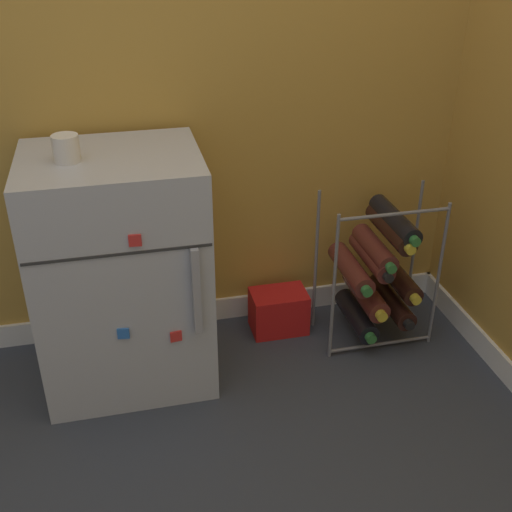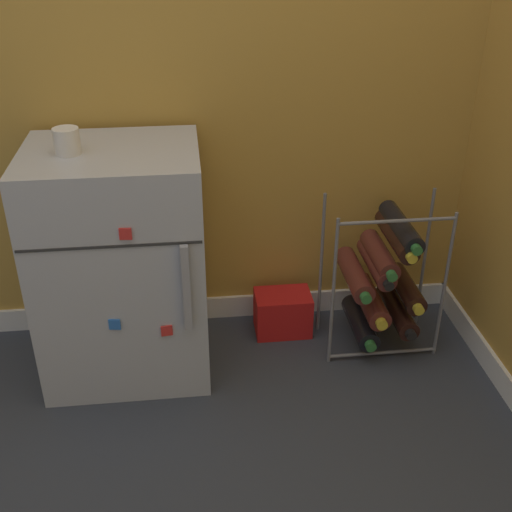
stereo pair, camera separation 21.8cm
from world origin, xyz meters
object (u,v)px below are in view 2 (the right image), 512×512
Objects in this scene: mini_fridge at (122,265)px; wine_rack at (382,278)px; soda_box at (283,313)px; fridge_top_cup at (67,141)px.

mini_fridge is 0.91m from wine_rack.
soda_box is 2.67× the size of fridge_top_cup.
fridge_top_cup reaches higher than soda_box.
wine_rack is 1.16m from fridge_top_cup.
fridge_top_cup is (-0.68, -0.14, 0.75)m from soda_box.
mini_fridge is 0.66m from soda_box.
fridge_top_cup is at bearing -178.15° from wine_rack.
soda_box is at bearing 11.87° from fridge_top_cup.
mini_fridge is 10.10× the size of fridge_top_cup.
wine_rack is 0.41m from soda_box.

